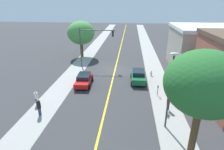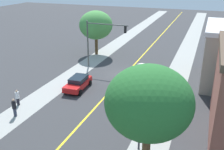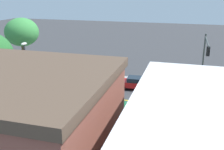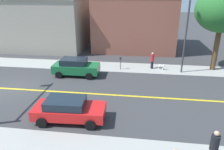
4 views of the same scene
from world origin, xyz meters
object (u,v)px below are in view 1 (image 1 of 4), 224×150
at_px(red_sedan_right_curb, 84,79).
at_px(small_dog, 168,112).
at_px(street_lamp, 170,84).
at_px(pedestrian_white_shirt, 36,98).
at_px(parking_meter, 158,89).
at_px(fire_hydrant, 151,73).
at_px(pedestrian_black_shirt, 39,107).
at_px(street_tree_left_near, 81,33).
at_px(traffic_light_mast, 91,41).
at_px(green_sedan_left_curb, 138,76).
at_px(street_tree_right_corner, 204,84).
at_px(pedestrian_red_shirt, 168,103).

xyz_separation_m(red_sedan_right_curb, small_dog, (-10.02, 6.33, -0.40)).
bearing_deg(street_lamp, pedestrian_white_shirt, -10.69).
distance_m(parking_meter, pedestrian_white_shirt, 13.85).
bearing_deg(fire_hydrant, pedestrian_black_shirt, 44.22).
bearing_deg(street_tree_left_near, pedestrian_white_shirt, 89.23).
height_order(traffic_light_mast, green_sedan_left_curb, traffic_light_mast).
distance_m(street_tree_right_corner, traffic_light_mast, 21.96).
bearing_deg(traffic_light_mast, fire_hydrant, -18.41).
height_order(street_tree_right_corner, traffic_light_mast, street_tree_right_corner).
height_order(red_sedan_right_curb, pedestrian_white_shirt, pedestrian_white_shirt).
bearing_deg(small_dog, fire_hydrant, -157.99).
bearing_deg(traffic_light_mast, street_tree_right_corner, -59.43).
height_order(street_tree_left_near, green_sedan_left_curb, street_tree_left_near).
height_order(red_sedan_right_curb, pedestrian_black_shirt, pedestrian_black_shirt).
distance_m(fire_hydrant, green_sedan_left_curb, 3.21).
distance_m(fire_hydrant, pedestrian_red_shirt, 9.57).
height_order(fire_hydrant, pedestrian_black_shirt, pedestrian_black_shirt).
height_order(red_sedan_right_curb, green_sedan_left_curb, green_sedan_left_curb).
xyz_separation_m(green_sedan_left_curb, pedestrian_red_shirt, (-2.88, 7.13, 0.05)).
bearing_deg(street_tree_left_near, green_sedan_left_curb, 133.39).
distance_m(parking_meter, pedestrian_red_shirt, 3.24).
bearing_deg(pedestrian_black_shirt, street_lamp, -56.41).
bearing_deg(small_dog, pedestrian_black_shirt, -65.55).
relative_size(pedestrian_white_shirt, small_dog, 2.30).
bearing_deg(pedestrian_black_shirt, street_tree_right_corner, -69.68).
xyz_separation_m(green_sedan_left_curb, pedestrian_black_shirt, (9.97, 9.34, 0.11)).
height_order(fire_hydrant, small_dog, fire_hydrant).
xyz_separation_m(street_tree_left_near, green_sedan_left_curb, (-10.94, 11.58, -3.97)).
relative_size(street_tree_right_corner, pedestrian_black_shirt, 4.43).
bearing_deg(street_tree_right_corner, pedestrian_black_shirt, -16.15).
relative_size(street_tree_left_near, red_sedan_right_curb, 1.61).
bearing_deg(small_dog, street_tree_left_near, -126.54).
distance_m(pedestrian_black_shirt, pedestrian_white_shirt, 2.27).
distance_m(parking_meter, traffic_light_mast, 14.31).
bearing_deg(street_tree_right_corner, pedestrian_red_shirt, -84.90).
bearing_deg(traffic_light_mast, parking_meter, -44.06).
relative_size(parking_meter, pedestrian_white_shirt, 0.78).
xyz_separation_m(pedestrian_white_shirt, pedestrian_red_shirt, (-14.08, -0.30, 0.03)).
height_order(street_tree_right_corner, street_lamp, street_tree_right_corner).
relative_size(red_sedan_right_curb, pedestrian_black_shirt, 2.44).
xyz_separation_m(street_tree_right_corner, green_sedan_left_curb, (3.43, -13.22, -4.97)).
distance_m(street_tree_left_near, small_dog, 24.31).
relative_size(red_sedan_right_curb, pedestrian_red_shirt, 2.59).
relative_size(street_tree_right_corner, fire_hydrant, 10.04).
height_order(fire_hydrant, pedestrian_red_shirt, pedestrian_red_shirt).
bearing_deg(parking_meter, street_tree_left_near, -49.74).
distance_m(street_tree_left_near, pedestrian_red_shirt, 23.58).
bearing_deg(small_dog, pedestrian_white_shirt, -73.92).
bearing_deg(parking_meter, red_sedan_right_curb, -13.13).
height_order(street_tree_left_near, pedestrian_white_shirt, street_tree_left_near).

